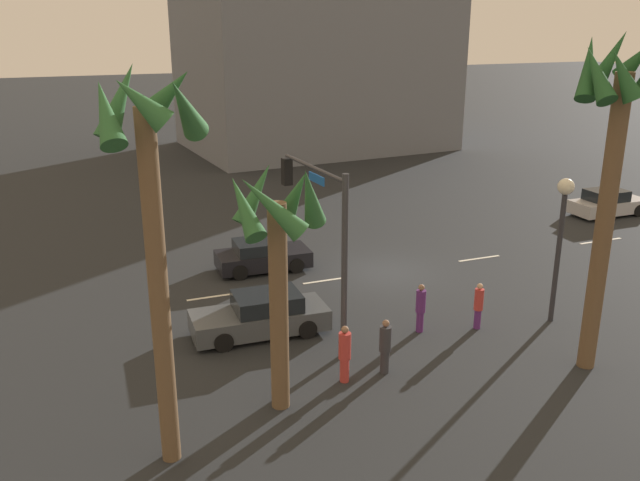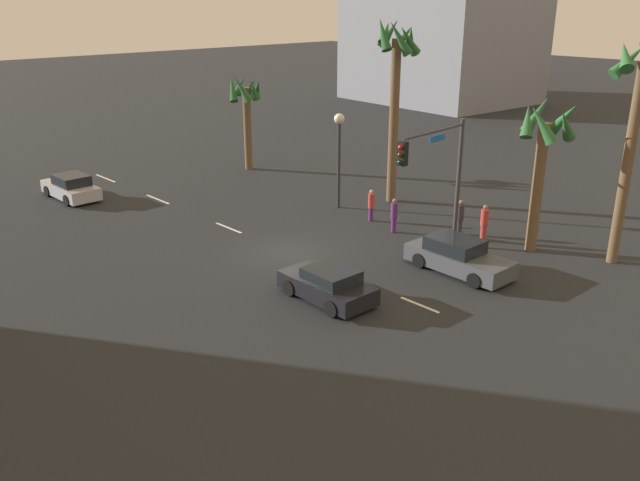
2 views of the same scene
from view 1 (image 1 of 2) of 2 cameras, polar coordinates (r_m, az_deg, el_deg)
The scene contains 18 objects.
ground_plane at distance 28.84m, azimuth 5.50°, elevation -2.65°, with size 220.00×220.00×0.00m, color #232628.
lane_stripe_1 at distance 35.33m, azimuth 22.51°, elevation -0.03°, with size 2.44×0.14×0.01m, color silver.
lane_stripe_2 at distance 31.11m, azimuth 13.22°, elevation -1.47°, with size 2.09×0.14×0.01m, color silver.
lane_stripe_3 at distance 27.78m, azimuth 0.40°, elevation -3.39°, with size 1.88×0.14×0.01m, color silver.
lane_stripe_4 at distance 26.53m, azimuth -9.19°, elevation -4.71°, with size 1.83×0.14×0.01m, color silver.
car_0 at distance 28.89m, azimuth -4.90°, elevation -1.30°, with size 3.96×2.01×1.31m.
car_1 at distance 23.16m, azimuth -4.95°, elevation -6.29°, with size 4.64×2.03×1.43m.
car_2 at distance 39.96m, azimuth 23.01°, elevation 2.88°, with size 4.20×1.93×1.42m.
traffic_signal at distance 21.77m, azimuth 0.12°, elevation 1.61°, with size 0.61×4.80×5.91m.
streetlamp at distance 24.37m, azimuth 19.65°, elevation 1.57°, with size 0.56×0.56×5.17m.
pedestrian_0 at distance 20.09m, azimuth 2.09°, elevation -9.39°, with size 0.52×0.52×1.79m.
pedestrian_1 at distance 23.36m, azimuth 8.44°, elevation -5.53°, with size 0.34×0.34×1.73m.
pedestrian_2 at distance 23.97m, azimuth 13.17°, elevation -5.27°, with size 0.35×0.35×1.67m.
pedestrian_3 at distance 20.64m, azimuth 5.49°, elevation -8.74°, with size 0.49×0.49×1.74m.
palm_tree_0 at distance 20.69m, azimuth 23.43°, elevation 8.07°, with size 2.68×2.45×10.02m.
palm_tree_1 at distance 15.02m, azimuth -14.00°, elevation 4.26°, with size 2.55×2.61×9.45m.
palm_tree_2 at distance 17.28m, azimuth -3.70°, elevation 0.04°, with size 2.66×2.81×6.95m.
building_0 at distance 56.31m, azimuth -0.47°, elevation 17.69°, with size 19.80×13.77×19.35m, color slate.
Camera 1 is at (12.26, 24.00, 10.27)m, focal length 38.12 mm.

